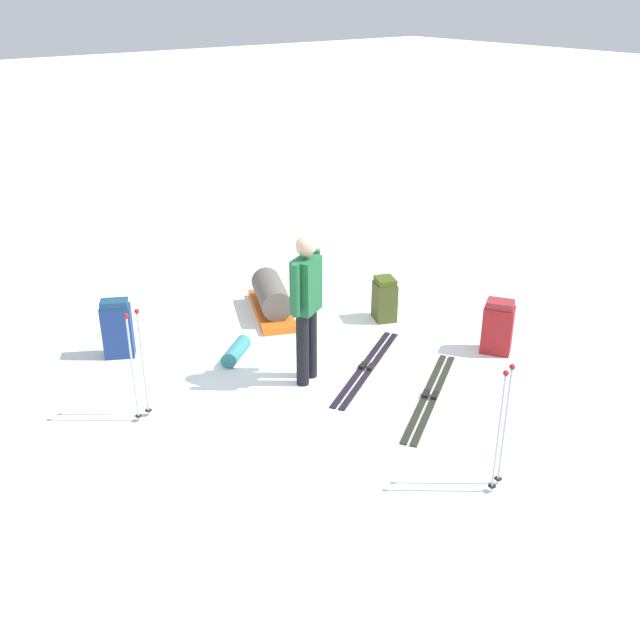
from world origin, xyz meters
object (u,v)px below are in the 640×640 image
ski_pair_near (430,396)px  backpack_large_dark (117,329)px  backpack_bright (385,299)px  sleeping_mat_rolled (236,351)px  ski_poles_planted_near (502,423)px  backpack_small_spare (498,327)px  ski_poles_planted_far (137,360)px  ski_pair_far (367,368)px  gear_sled (272,298)px  skier_standing (306,302)px

ski_pair_near → backpack_large_dark: (2.27, -2.93, 0.34)m
backpack_bright → sleeping_mat_rolled: (2.14, -0.24, -0.20)m
ski_poles_planted_near → backpack_small_spare: bearing=-139.8°
ski_poles_planted_far → backpack_small_spare: bearing=163.3°
backpack_bright → ski_poles_planted_far: ski_poles_planted_far is taller
ski_pair_far → backpack_bright: 1.42m
backpack_large_dark → sleeping_mat_rolled: size_ratio=1.32×
ski_poles_planted_near → backpack_bright: bearing=-116.2°
sleeping_mat_rolled → ski_pair_far: bearing=133.2°
gear_sled → skier_standing: bearing=68.3°
backpack_large_dark → ski_poles_planted_near: size_ratio=0.60×
sleeping_mat_rolled → ski_poles_planted_near: bearing=98.8°
ski_pair_near → ski_pair_far: 0.91m
backpack_bright → ski_pair_near: bearing=62.3°
ski_poles_planted_far → ski_pair_near: bearing=150.6°
ski_pair_near → ski_pair_far: bearing=-82.1°
ski_poles_planted_far → gear_sled: ski_poles_planted_far is taller
ski_pair_far → ski_poles_planted_far: (2.51, -0.59, 0.66)m
ski_pair_far → ski_poles_planted_near: size_ratio=1.44×
ski_pair_far → backpack_small_spare: backpack_small_spare is taller
backpack_small_spare → sleeping_mat_rolled: bearing=-34.3°
ski_pair_near → sleeping_mat_rolled: size_ratio=3.15×
backpack_bright → sleeping_mat_rolled: 2.16m
backpack_small_spare → gear_sled: backpack_small_spare is taller
backpack_bright → ski_poles_planted_near: size_ratio=0.48×
ski_pair_near → backpack_small_spare: size_ratio=2.59×
backpack_bright → gear_sled: (1.08, -1.05, -0.06)m
backpack_bright → gear_sled: 1.51m
ski_pair_far → backpack_small_spare: size_ratio=2.62×
backpack_large_dark → backpack_bright: backpack_large_dark is taller
ski_pair_far → ski_poles_planted_far: ski_poles_planted_far is taller
backpack_large_dark → sleeping_mat_rolled: bearing=140.2°
ski_pair_far → ski_poles_planted_far: 2.66m
ski_pair_near → backpack_bright: 2.05m
ski_pair_far → backpack_small_spare: 1.67m
backpack_bright → backpack_small_spare: (-0.44, 1.52, 0.04)m
skier_standing → gear_sled: size_ratio=1.19×
backpack_large_dark → sleeping_mat_rolled: (-1.07, 0.89, -0.27)m
skier_standing → sleeping_mat_rolled: size_ratio=3.09×
backpack_bright → ski_poles_planted_near: bearing=63.8°
ski_pair_far → backpack_large_dark: size_ratio=2.42×
backpack_bright → skier_standing: bearing=21.1°
ski_pair_far → ski_poles_planted_near: 2.50m
ski_pair_near → ski_poles_planted_far: size_ratio=1.44×
ski_pair_far → gear_sled: size_ratio=1.23×
backpack_bright → gear_sled: size_ratio=0.41×
backpack_small_spare → gear_sled: bearing=-59.3°
ski_pair_near → sleeping_mat_rolled: (1.19, -2.04, 0.08)m
ski_pair_near → sleeping_mat_rolled: 2.36m
ski_pair_near → ski_poles_planted_near: bearing=65.7°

